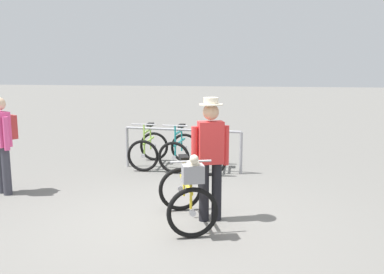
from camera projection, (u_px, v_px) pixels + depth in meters
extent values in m
plane|color=slate|center=(170.00, 222.00, 5.73)|extent=(80.00, 80.00, 0.00)
cylinder|color=#99999E|center=(127.00, 147.00, 8.86)|extent=(0.06, 0.06, 0.85)
cylinder|color=#99999E|center=(241.00, 153.00, 8.25)|extent=(0.06, 0.06, 0.85)
cylinder|color=#99999E|center=(182.00, 130.00, 8.48)|extent=(2.44, 0.28, 0.05)
torus|color=black|center=(154.00, 146.00, 9.44)|extent=(0.66, 0.08, 0.66)
cylinder|color=#B7B7BC|center=(154.00, 146.00, 9.44)|extent=(0.08, 0.06, 0.08)
torus|color=black|center=(143.00, 156.00, 8.44)|extent=(0.66, 0.08, 0.66)
cylinder|color=#B7B7BC|center=(143.00, 156.00, 8.44)|extent=(0.08, 0.06, 0.08)
cube|color=#9ED14C|center=(149.00, 141.00, 8.90)|extent=(0.06, 0.92, 0.04)
cube|color=#9ED14C|center=(148.00, 131.00, 8.82)|extent=(0.05, 0.61, 0.04)
cylinder|color=#9ED14C|center=(151.00, 137.00, 9.07)|extent=(0.03, 0.03, 0.55)
cube|color=black|center=(150.00, 125.00, 9.03)|extent=(0.13, 0.24, 0.06)
cylinder|color=#9ED14C|center=(144.00, 140.00, 8.51)|extent=(0.03, 0.03, 0.63)
cylinder|color=#B7B7BC|center=(144.00, 125.00, 8.46)|extent=(0.52, 0.04, 0.03)
torus|color=black|center=(185.00, 148.00, 9.26)|extent=(0.66, 0.12, 0.66)
cylinder|color=#B7B7BC|center=(185.00, 148.00, 9.26)|extent=(0.08, 0.07, 0.08)
torus|color=black|center=(174.00, 158.00, 8.27)|extent=(0.66, 0.12, 0.66)
cylinder|color=#B7B7BC|center=(174.00, 158.00, 8.27)|extent=(0.08, 0.07, 0.08)
cube|color=teal|center=(180.00, 142.00, 8.73)|extent=(0.08, 0.92, 0.04)
cube|color=teal|center=(179.00, 132.00, 8.64)|extent=(0.06, 0.61, 0.04)
cylinder|color=teal|center=(182.00, 138.00, 8.90)|extent=(0.03, 0.03, 0.55)
cube|color=black|center=(182.00, 126.00, 8.85)|extent=(0.13, 0.25, 0.06)
cylinder|color=teal|center=(175.00, 141.00, 8.34)|extent=(0.03, 0.03, 0.63)
cylinder|color=#B7B7BC|center=(175.00, 126.00, 8.29)|extent=(0.52, 0.05, 0.03)
torus|color=black|center=(214.00, 149.00, 9.09)|extent=(0.66, 0.11, 0.66)
cylinder|color=#B7B7BC|center=(214.00, 149.00, 9.09)|extent=(0.08, 0.07, 0.08)
torus|color=black|center=(210.00, 160.00, 8.09)|extent=(0.66, 0.11, 0.66)
cylinder|color=#B7B7BC|center=(210.00, 160.00, 8.09)|extent=(0.08, 0.07, 0.08)
cube|color=black|center=(212.00, 144.00, 8.55)|extent=(0.08, 0.92, 0.04)
cube|color=black|center=(212.00, 133.00, 8.47)|extent=(0.06, 0.61, 0.04)
cylinder|color=black|center=(213.00, 140.00, 8.72)|extent=(0.03, 0.03, 0.55)
cube|color=black|center=(213.00, 127.00, 8.68)|extent=(0.13, 0.25, 0.06)
cylinder|color=black|center=(211.00, 143.00, 8.16)|extent=(0.03, 0.03, 0.63)
cylinder|color=#B7B7BC|center=(211.00, 127.00, 8.11)|extent=(0.52, 0.05, 0.03)
torus|color=black|center=(181.00, 189.00, 6.14)|extent=(0.64, 0.28, 0.66)
cylinder|color=#B7B7BC|center=(181.00, 189.00, 6.14)|extent=(0.10, 0.08, 0.08)
torus|color=black|center=(193.00, 213.00, 5.15)|extent=(0.64, 0.28, 0.66)
cylinder|color=#B7B7BC|center=(193.00, 213.00, 5.15)|extent=(0.10, 0.08, 0.08)
cube|color=yellow|center=(186.00, 184.00, 5.61)|extent=(0.34, 0.88, 0.04)
cube|color=yellow|center=(187.00, 169.00, 5.52)|extent=(0.24, 0.59, 0.04)
cylinder|color=yellow|center=(184.00, 177.00, 5.78)|extent=(0.03, 0.03, 0.55)
cube|color=black|center=(184.00, 158.00, 5.73)|extent=(0.19, 0.27, 0.06)
cylinder|color=yellow|center=(191.00, 186.00, 5.22)|extent=(0.03, 0.03, 0.63)
cylinder|color=#B7B7BC|center=(191.00, 161.00, 5.16)|extent=(0.50, 0.20, 0.03)
cube|color=gray|center=(193.00, 174.00, 5.05)|extent=(0.31, 0.27, 0.22)
ellipsoid|color=beige|center=(193.00, 166.00, 5.03)|extent=(0.22, 0.21, 0.16)
sphere|color=beige|center=(194.00, 159.00, 4.93)|extent=(0.11, 0.11, 0.11)
cylinder|color=black|center=(204.00, 192.00, 5.73)|extent=(0.14, 0.14, 0.82)
cylinder|color=black|center=(217.00, 192.00, 5.76)|extent=(0.14, 0.14, 0.82)
cube|color=red|center=(211.00, 143.00, 5.62)|extent=(0.39, 0.30, 0.58)
cylinder|color=red|center=(195.00, 146.00, 5.61)|extent=(0.09, 0.09, 0.55)
cylinder|color=red|center=(226.00, 145.00, 5.69)|extent=(0.09, 0.09, 0.55)
sphere|color=tan|center=(211.00, 112.00, 5.55)|extent=(0.22, 0.22, 0.22)
cylinder|color=beige|center=(211.00, 105.00, 5.54)|extent=(0.32, 0.32, 0.02)
cylinder|color=beige|center=(211.00, 101.00, 5.53)|extent=(0.20, 0.20, 0.09)
cylinder|color=#383842|center=(6.00, 171.00, 6.90)|extent=(0.14, 0.14, 0.82)
cylinder|color=#383842|center=(1.00, 169.00, 7.01)|extent=(0.14, 0.14, 0.82)
cube|color=#E54C8C|center=(1.00, 129.00, 6.83)|extent=(0.39, 0.34, 0.58)
cylinder|color=#E54C8C|center=(6.00, 134.00, 6.69)|extent=(0.09, 0.09, 0.55)
cube|color=#B23333|center=(10.00, 127.00, 6.95)|extent=(0.30, 0.25, 0.40)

